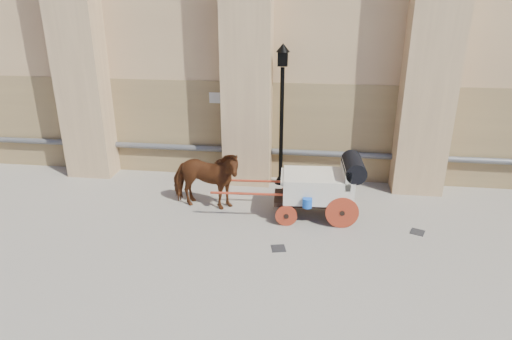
# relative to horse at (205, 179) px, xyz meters

# --- Properties ---
(ground) EXTENTS (90.00, 90.00, 0.00)m
(ground) POSITION_rel_horse_xyz_m (1.84, -1.60, -0.84)
(ground) COLOR gray
(ground) RESTS_ON ground
(horse) EXTENTS (2.07, 1.10, 1.68)m
(horse) POSITION_rel_horse_xyz_m (0.00, 0.00, 0.00)
(horse) COLOR #5F2B13
(horse) RESTS_ON ground
(carriage) EXTENTS (3.88, 1.43, 1.67)m
(carriage) POSITION_rel_horse_xyz_m (3.10, -0.11, 0.06)
(carriage) COLOR black
(carriage) RESTS_ON ground
(street_lamp) EXTENTS (0.39, 0.39, 4.17)m
(street_lamp) POSITION_rel_horse_xyz_m (1.86, 1.95, 1.39)
(street_lamp) COLOR black
(street_lamp) RESTS_ON ground
(drain_grate_near) EXTENTS (0.38, 0.38, 0.01)m
(drain_grate_near) POSITION_rel_horse_xyz_m (2.13, -1.85, -0.83)
(drain_grate_near) COLOR black
(drain_grate_near) RESTS_ON ground
(drain_grate_far) EXTENTS (0.42, 0.42, 0.01)m
(drain_grate_far) POSITION_rel_horse_xyz_m (5.45, -0.65, -0.83)
(drain_grate_far) COLOR black
(drain_grate_far) RESTS_ON ground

